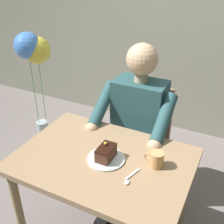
{
  "coord_description": "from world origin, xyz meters",
  "views": [
    {
      "loc": [
        -0.61,
        1.1,
        1.74
      ],
      "look_at": [
        -0.01,
        -0.1,
        0.99
      ],
      "focal_mm": 44.9,
      "sensor_mm": 36.0,
      "label": 1
    }
  ],
  "objects_px": {
    "cake_slice": "(106,153)",
    "balloon_display": "(34,57)",
    "dining_table": "(103,171)",
    "coffee_cup": "(156,159)",
    "dessert_spoon": "(130,179)",
    "chair": "(142,137)",
    "seated_person": "(135,130)"
  },
  "relations": [
    {
      "from": "cake_slice",
      "to": "coffee_cup",
      "type": "bearing_deg",
      "value": -164.6
    },
    {
      "from": "balloon_display",
      "to": "chair",
      "type": "bearing_deg",
      "value": 171.03
    },
    {
      "from": "balloon_display",
      "to": "dining_table",
      "type": "bearing_deg",
      "value": 144.85
    },
    {
      "from": "dessert_spoon",
      "to": "coffee_cup",
      "type": "bearing_deg",
      "value": -118.21
    },
    {
      "from": "cake_slice",
      "to": "coffee_cup",
      "type": "xyz_separation_m",
      "value": [
        -0.27,
        -0.07,
        -0.0
      ]
    },
    {
      "from": "seated_person",
      "to": "cake_slice",
      "type": "height_order",
      "value": "seated_person"
    },
    {
      "from": "dining_table",
      "to": "balloon_display",
      "type": "distance_m",
      "value": 1.47
    },
    {
      "from": "seated_person",
      "to": "chair",
      "type": "bearing_deg",
      "value": -90.0
    },
    {
      "from": "dining_table",
      "to": "seated_person",
      "type": "xyz_separation_m",
      "value": [
        -0.0,
        -0.47,
        0.02
      ]
    },
    {
      "from": "chair",
      "to": "cake_slice",
      "type": "bearing_deg",
      "value": 91.94
    },
    {
      "from": "coffee_cup",
      "to": "dining_table",
      "type": "bearing_deg",
      "value": 13.27
    },
    {
      "from": "coffee_cup",
      "to": "dessert_spoon",
      "type": "distance_m",
      "value": 0.19
    },
    {
      "from": "cake_slice",
      "to": "seated_person",
      "type": "bearing_deg",
      "value": -87.38
    },
    {
      "from": "cake_slice",
      "to": "dessert_spoon",
      "type": "height_order",
      "value": "cake_slice"
    },
    {
      "from": "seated_person",
      "to": "dessert_spoon",
      "type": "relative_size",
      "value": 8.9
    },
    {
      "from": "chair",
      "to": "coffee_cup",
      "type": "distance_m",
      "value": 0.71
    },
    {
      "from": "cake_slice",
      "to": "coffee_cup",
      "type": "relative_size",
      "value": 1.15
    },
    {
      "from": "dining_table",
      "to": "coffee_cup",
      "type": "height_order",
      "value": "coffee_cup"
    },
    {
      "from": "dessert_spoon",
      "to": "balloon_display",
      "type": "bearing_deg",
      "value": -33.71
    },
    {
      "from": "dining_table",
      "to": "coffee_cup",
      "type": "bearing_deg",
      "value": -166.73
    },
    {
      "from": "coffee_cup",
      "to": "dessert_spoon",
      "type": "relative_size",
      "value": 0.78
    },
    {
      "from": "chair",
      "to": "seated_person",
      "type": "xyz_separation_m",
      "value": [
        -0.0,
        0.17,
        0.17
      ]
    },
    {
      "from": "dessert_spoon",
      "to": "balloon_display",
      "type": "xyz_separation_m",
      "value": [
        1.38,
        -0.92,
        0.18
      ]
    },
    {
      "from": "dining_table",
      "to": "balloon_display",
      "type": "relative_size",
      "value": 0.85
    },
    {
      "from": "coffee_cup",
      "to": "chair",
      "type": "bearing_deg",
      "value": -63.29
    },
    {
      "from": "cake_slice",
      "to": "balloon_display",
      "type": "distance_m",
      "value": 1.47
    },
    {
      "from": "seated_person",
      "to": "dining_table",
      "type": "bearing_deg",
      "value": 90.0
    },
    {
      "from": "coffee_cup",
      "to": "balloon_display",
      "type": "xyz_separation_m",
      "value": [
        1.47,
        -0.76,
        0.14
      ]
    },
    {
      "from": "coffee_cup",
      "to": "balloon_display",
      "type": "distance_m",
      "value": 1.66
    },
    {
      "from": "chair",
      "to": "seated_person",
      "type": "relative_size",
      "value": 0.71
    },
    {
      "from": "coffee_cup",
      "to": "balloon_display",
      "type": "bearing_deg",
      "value": -27.42
    },
    {
      "from": "cake_slice",
      "to": "coffee_cup",
      "type": "distance_m",
      "value": 0.28
    }
  ]
}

